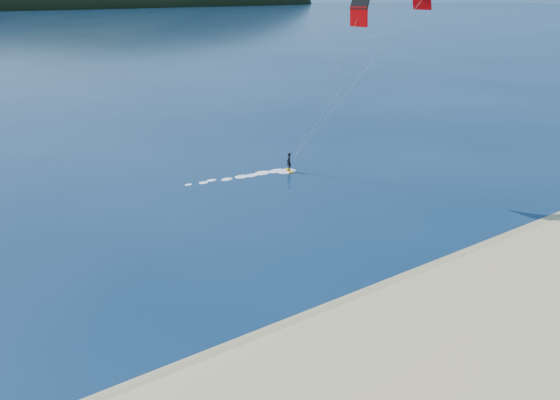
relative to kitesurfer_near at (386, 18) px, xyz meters
name	(u,v)px	position (x,y,z in m)	size (l,w,h in m)	color
ground	(333,394)	(-21.79, -20.39, -14.32)	(1800.00, 1800.00, 0.00)	#081E3B
wet_sand	(277,341)	(-21.79, -15.89, -14.27)	(220.00, 2.50, 0.10)	#907D54
kitesurfer_near	(386,18)	(0.00, 0.00, 0.00)	(20.99, 9.25, 17.46)	#F1A51C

